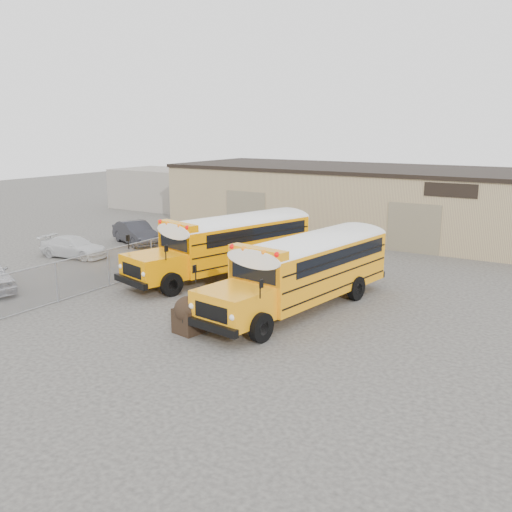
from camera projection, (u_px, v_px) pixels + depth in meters
The scene contains 9 objects.
ground at pixel (211, 307), 24.12m from camera, with size 120.00×120.00×0.00m, color #373533.
warehouse at pixel (380, 200), 40.10m from camera, with size 30.20×10.20×4.67m.
chainlink_fence at pixel (152, 256), 29.51m from camera, with size 0.07×18.07×1.81m.
distant_building_left at pixel (161, 188), 53.29m from camera, with size 8.00×6.00×3.60m, color gray.
school_bus_left at pixel (313, 226), 33.25m from camera, with size 5.27×10.88×3.10m.
school_bus_right at pixel (379, 242), 28.56m from camera, with size 3.98×10.77×3.08m.
tarp_bundle at pixel (188, 314), 20.92m from camera, with size 1.07×1.03×1.40m.
car_white at pixel (74, 247), 33.16m from camera, with size 1.70×4.19×1.22m, color silver.
car_dark at pixel (136, 233), 36.88m from camera, with size 1.55×4.43×1.46m, color black.
Camera 1 is at (13.88, -18.49, 7.45)m, focal length 40.00 mm.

